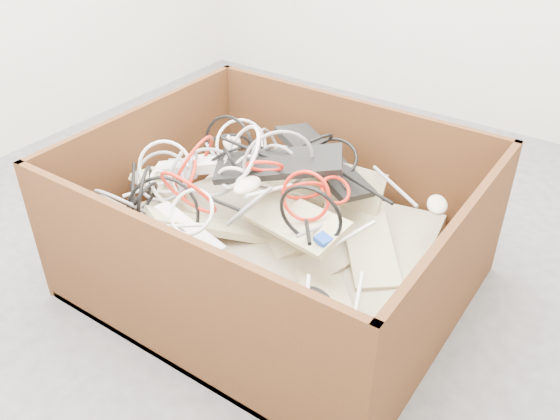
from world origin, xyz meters
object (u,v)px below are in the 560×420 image
Objects in this scene: power_strip_right at (189,231)px; power_strip_left at (193,167)px; vga_plug at (323,240)px; cardboard_box at (273,250)px.

power_strip_left is at bearing 135.63° from power_strip_right.
power_strip_left is 6.49× the size of vga_plug.
cardboard_box is 27.52× the size of vga_plug.
vga_plug is (0.60, -0.11, -0.00)m from power_strip_left.
vga_plug is at bearing -27.38° from power_strip_left.
power_strip_left reaches higher than vga_plug.
cardboard_box is 0.39m from vga_plug.
power_strip_left is at bearing -176.34° from cardboard_box.
power_strip_left is 0.61m from vga_plug.
vga_plug is at bearing -25.07° from cardboard_box.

